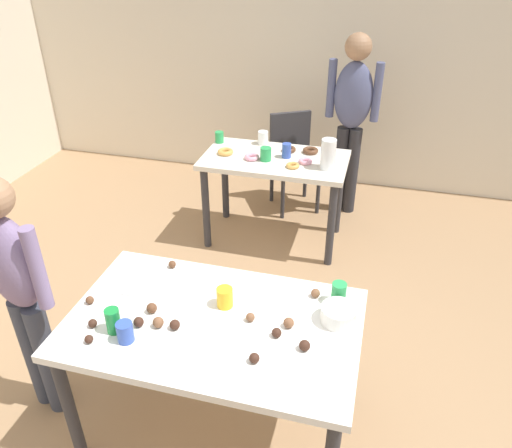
% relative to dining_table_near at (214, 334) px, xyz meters
% --- Properties ---
extents(ground_plane, '(6.40, 6.40, 0.00)m').
position_rel_dining_table_near_xyz_m(ground_plane, '(0.13, -0.00, -0.66)').
color(ground_plane, '#9E7A56').
extents(wall_back, '(6.40, 0.10, 2.60)m').
position_rel_dining_table_near_xyz_m(wall_back, '(0.13, 3.20, 0.64)').
color(wall_back, beige).
rests_on(wall_back, ground_plane).
extents(dining_table_near, '(1.36, 0.82, 0.75)m').
position_rel_dining_table_near_xyz_m(dining_table_near, '(0.00, 0.00, 0.00)').
color(dining_table_near, white).
rests_on(dining_table_near, ground_plane).
extents(dining_table_far, '(1.13, 0.62, 0.75)m').
position_rel_dining_table_near_xyz_m(dining_table_far, '(-0.14, 1.89, -0.03)').
color(dining_table_far, silver).
rests_on(dining_table_far, ground_plane).
extents(chair_far_table, '(0.55, 0.55, 0.87)m').
position_rel_dining_table_near_xyz_m(chair_far_table, '(-0.12, 2.55, -0.16)').
color(chair_far_table, '#2D2D33').
rests_on(chair_far_table, ground_plane).
extents(person_girl_near, '(0.45, 0.28, 1.41)m').
position_rel_dining_table_near_xyz_m(person_girl_near, '(-0.96, -0.09, 0.17)').
color(person_girl_near, '#383D4C').
rests_on(person_girl_near, ground_plane).
extents(person_adult_far, '(0.45, 0.22, 1.59)m').
position_rel_dining_table_near_xyz_m(person_adult_far, '(0.37, 2.55, 0.30)').
color(person_adult_far, '#28282D').
rests_on(person_adult_far, ground_plane).
extents(mixing_bowl, '(0.17, 0.17, 0.08)m').
position_rel_dining_table_near_xyz_m(mixing_bowl, '(0.56, 0.15, 0.13)').
color(mixing_bowl, white).
rests_on(mixing_bowl, dining_table_near).
extents(soda_can, '(0.07, 0.07, 0.12)m').
position_rel_dining_table_near_xyz_m(soda_can, '(-0.41, -0.18, 0.15)').
color(soda_can, '#198438').
rests_on(soda_can, dining_table_near).
extents(fork_near, '(0.17, 0.02, 0.01)m').
position_rel_dining_table_near_xyz_m(fork_near, '(-0.44, 0.06, 0.09)').
color(fork_near, silver).
rests_on(fork_near, dining_table_near).
extents(cup_near_0, '(0.07, 0.07, 0.11)m').
position_rel_dining_table_near_xyz_m(cup_near_0, '(0.54, 0.27, 0.15)').
color(cup_near_0, green).
rests_on(cup_near_0, dining_table_near).
extents(cup_near_1, '(0.08, 0.08, 0.10)m').
position_rel_dining_table_near_xyz_m(cup_near_1, '(0.02, 0.11, 0.14)').
color(cup_near_1, yellow).
rests_on(cup_near_1, dining_table_near).
extents(cup_near_2, '(0.07, 0.07, 0.10)m').
position_rel_dining_table_near_xyz_m(cup_near_2, '(-0.33, -0.22, 0.14)').
color(cup_near_2, '#3351B2').
rests_on(cup_near_2, dining_table_near).
extents(cake_ball_0, '(0.04, 0.04, 0.04)m').
position_rel_dining_table_near_xyz_m(cake_ball_0, '(-0.48, -0.28, 0.11)').
color(cake_ball_0, '#3D2319').
rests_on(cake_ball_0, dining_table_near).
extents(cake_ball_1, '(0.05, 0.05, 0.05)m').
position_rel_dining_table_near_xyz_m(cake_ball_1, '(-0.23, -0.11, 0.12)').
color(cake_ball_1, brown).
rests_on(cake_ball_1, dining_table_near).
extents(cake_ball_2, '(0.04, 0.04, 0.04)m').
position_rel_dining_table_near_xyz_m(cake_ball_2, '(-0.52, -0.18, 0.11)').
color(cake_ball_2, '#3D2319').
rests_on(cake_ball_2, dining_table_near).
extents(cake_ball_3, '(0.04, 0.04, 0.04)m').
position_rel_dining_table_near_xyz_m(cake_ball_3, '(-0.62, -0.04, 0.11)').
color(cake_ball_3, brown).
rests_on(cake_ball_3, dining_table_near).
extents(cake_ball_4, '(0.05, 0.05, 0.05)m').
position_rel_dining_table_near_xyz_m(cake_ball_4, '(0.25, -0.20, 0.11)').
color(cake_ball_4, '#3D2319').
rests_on(cake_ball_4, dining_table_near).
extents(cake_ball_5, '(0.04, 0.04, 0.04)m').
position_rel_dining_table_near_xyz_m(cake_ball_5, '(0.31, -0.03, 0.11)').
color(cake_ball_5, '#3D2319').
rests_on(cake_ball_5, dining_table_near).
extents(cake_ball_6, '(0.04, 0.04, 0.04)m').
position_rel_dining_table_near_xyz_m(cake_ball_6, '(0.17, 0.04, 0.11)').
color(cake_ball_6, brown).
rests_on(cake_ball_6, dining_table_near).
extents(cake_ball_7, '(0.05, 0.05, 0.05)m').
position_rel_dining_table_near_xyz_m(cake_ball_7, '(-0.15, -0.10, 0.11)').
color(cake_ball_7, '#3D2319').
rests_on(cake_ball_7, dining_table_near).
extents(cake_ball_8, '(0.05, 0.05, 0.05)m').
position_rel_dining_table_near_xyz_m(cake_ball_8, '(0.35, 0.05, 0.11)').
color(cake_ball_8, brown).
rests_on(cake_ball_8, dining_table_near).
extents(cake_ball_9, '(0.04, 0.04, 0.04)m').
position_rel_dining_table_near_xyz_m(cake_ball_9, '(0.43, 0.29, 0.11)').
color(cake_ball_9, brown).
rests_on(cake_ball_9, dining_table_near).
extents(cake_ball_10, '(0.05, 0.05, 0.05)m').
position_rel_dining_table_near_xyz_m(cake_ball_10, '(-0.30, -0.02, 0.11)').
color(cake_ball_10, brown).
rests_on(cake_ball_10, dining_table_near).
extents(cake_ball_11, '(0.05, 0.05, 0.05)m').
position_rel_dining_table_near_xyz_m(cake_ball_11, '(-0.32, -0.12, 0.11)').
color(cake_ball_11, '#3D2319').
rests_on(cake_ball_11, dining_table_near).
extents(cake_ball_12, '(0.05, 0.05, 0.05)m').
position_rel_dining_table_near_xyz_m(cake_ball_12, '(0.44, -0.08, 0.11)').
color(cake_ball_12, '#3D2319').
rests_on(cake_ball_12, dining_table_near).
extents(cake_ball_13, '(0.04, 0.04, 0.04)m').
position_rel_dining_table_near_xyz_m(cake_ball_13, '(-0.35, 0.34, 0.11)').
color(cake_ball_13, brown).
rests_on(cake_ball_13, dining_table_near).
extents(pitcher_far, '(0.11, 0.11, 0.23)m').
position_rel_dining_table_near_xyz_m(pitcher_far, '(0.28, 1.80, 0.20)').
color(pitcher_far, white).
rests_on(pitcher_far, dining_table_far).
extents(cup_far_0, '(0.08, 0.08, 0.10)m').
position_rel_dining_table_near_xyz_m(cup_far_0, '(-0.20, 1.82, 0.14)').
color(cup_far_0, green).
rests_on(cup_far_0, dining_table_far).
extents(cup_far_1, '(0.07, 0.07, 0.11)m').
position_rel_dining_table_near_xyz_m(cup_far_1, '(-0.06, 1.92, 0.15)').
color(cup_far_1, '#3351B2').
rests_on(cup_far_1, dining_table_far).
extents(cup_far_2, '(0.08, 0.08, 0.11)m').
position_rel_dining_table_near_xyz_m(cup_far_2, '(-0.30, 2.13, 0.14)').
color(cup_far_2, white).
rests_on(cup_far_2, dining_table_far).
extents(cup_far_3, '(0.07, 0.07, 0.09)m').
position_rel_dining_table_near_xyz_m(cup_far_3, '(-0.66, 2.08, 0.14)').
color(cup_far_3, green).
rests_on(cup_far_3, dining_table_far).
extents(donut_far_0, '(0.11, 0.11, 0.03)m').
position_rel_dining_table_near_xyz_m(donut_far_0, '(0.10, 1.85, 0.11)').
color(donut_far_0, pink).
rests_on(donut_far_0, dining_table_far).
extents(donut_far_1, '(0.10, 0.10, 0.03)m').
position_rel_dining_table_near_xyz_m(donut_far_1, '(0.03, 1.75, 0.10)').
color(donut_far_1, gold).
rests_on(donut_far_1, dining_table_far).
extents(donut_far_2, '(0.11, 0.11, 0.03)m').
position_rel_dining_table_near_xyz_m(donut_far_2, '(-0.06, 2.04, 0.11)').
color(donut_far_2, brown).
rests_on(donut_far_2, dining_table_far).
extents(donut_far_3, '(0.12, 0.12, 0.03)m').
position_rel_dining_table_near_xyz_m(donut_far_3, '(-0.31, 1.81, 0.11)').
color(donut_far_3, pink).
rests_on(donut_far_3, dining_table_far).
extents(donut_far_4, '(0.12, 0.12, 0.04)m').
position_rel_dining_table_near_xyz_m(donut_far_4, '(-0.54, 1.86, 0.11)').
color(donut_far_4, gold).
rests_on(donut_far_4, dining_table_far).
extents(donut_far_5, '(0.12, 0.12, 0.04)m').
position_rel_dining_table_near_xyz_m(donut_far_5, '(0.11, 2.05, 0.11)').
color(donut_far_5, brown).
rests_on(donut_far_5, dining_table_far).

